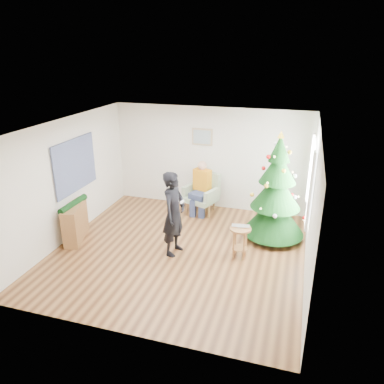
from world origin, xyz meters
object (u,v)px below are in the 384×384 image
(christmas_tree, at_px, (276,192))
(stool, at_px, (240,242))
(console, at_px, (75,222))
(armchair, at_px, (202,198))
(standing_man, at_px, (174,214))

(christmas_tree, bearing_deg, stool, -119.09)
(stool, relative_size, console, 0.64)
(stool, distance_m, console, 3.57)
(christmas_tree, bearing_deg, armchair, 154.39)
(armchair, bearing_deg, christmas_tree, -5.71)
(christmas_tree, xyz_separation_m, armchair, (-1.87, 0.89, -0.70))
(stool, bearing_deg, console, -175.44)
(christmas_tree, distance_m, console, 4.37)
(console, bearing_deg, stool, -13.54)
(standing_man, relative_size, console, 1.73)
(armchair, bearing_deg, standing_man, -70.06)
(christmas_tree, height_order, armchair, christmas_tree)
(stool, height_order, console, console)
(stool, distance_m, armchair, 2.31)
(stool, bearing_deg, armchair, 124.39)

